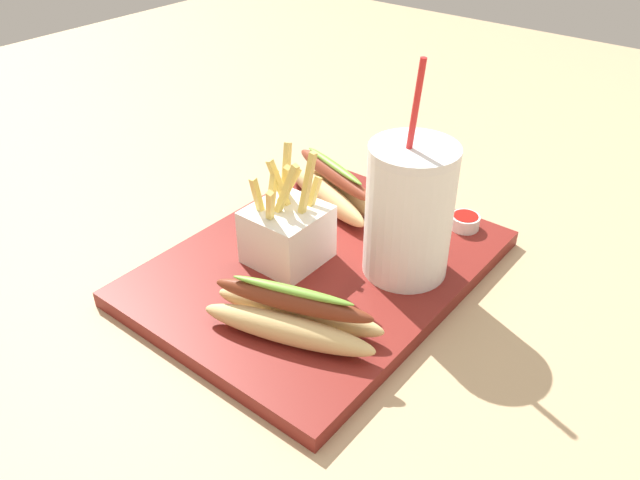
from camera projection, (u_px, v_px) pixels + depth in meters
name	position (u px, v px, depth m)	size (l,w,h in m)	color
ground_plane	(320.00, 280.00, 0.79)	(2.40, 2.40, 0.02)	tan
food_tray	(320.00, 267.00, 0.78)	(0.42, 0.33, 0.02)	maroon
soda_cup	(409.00, 211.00, 0.71)	(0.10, 0.10, 0.26)	white
fries_basket	(287.00, 232.00, 0.75)	(0.09, 0.08, 0.15)	white
hot_dog_1	(334.00, 188.00, 0.87)	(0.11, 0.19, 0.06)	#DBB775
hot_dog_2	(293.00, 315.00, 0.65)	(0.12, 0.20, 0.06)	#DBB775
ketchup_cup_1	(266.00, 222.00, 0.83)	(0.04, 0.04, 0.02)	white
ketchup_cup_2	(465.00, 221.00, 0.83)	(0.04, 0.04, 0.02)	white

